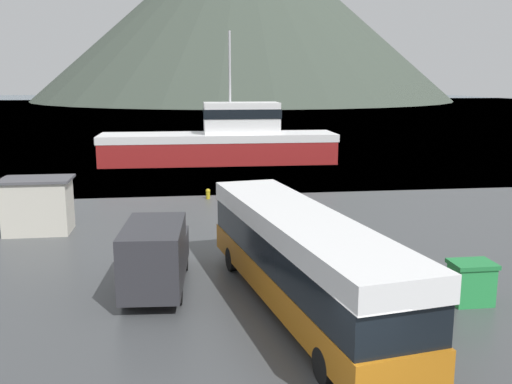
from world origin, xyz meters
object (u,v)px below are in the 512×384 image
at_px(delivery_van, 156,254).
at_px(storage_bin, 471,282).
at_px(tour_bus, 300,256).
at_px(dock_kiosk, 38,205).
at_px(fishing_boat, 223,140).

relative_size(delivery_van, storage_bin, 3.95).
bearing_deg(delivery_van, tour_bus, -23.82).
height_order(delivery_van, storage_bin, delivery_van).
relative_size(storage_bin, dock_kiosk, 0.43).
xyz_separation_m(delivery_van, fishing_boat, (4.66, 30.31, 0.69)).
height_order(tour_bus, fishing_boat, fishing_boat).
height_order(delivery_van, dock_kiosk, dock_kiosk).
bearing_deg(storage_bin, fishing_boat, 99.56).
relative_size(tour_bus, delivery_van, 2.26).
xyz_separation_m(delivery_van, dock_kiosk, (-5.83, 8.37, 0.04)).
xyz_separation_m(tour_bus, storage_bin, (5.65, -0.23, -1.05)).
bearing_deg(storage_bin, delivery_van, 165.48).
bearing_deg(storage_bin, tour_bus, 177.70).
bearing_deg(tour_bus, fishing_boat, 80.15).
bearing_deg(fishing_boat, tour_bus, -179.26).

